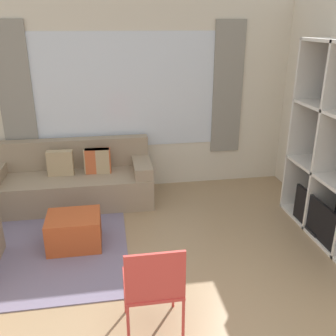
% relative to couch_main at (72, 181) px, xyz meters
% --- Properties ---
extents(wall_back, '(5.95, 0.11, 2.70)m').
position_rel_couch_main_xyz_m(wall_back, '(0.82, 0.45, 1.05)').
color(wall_back, beige).
rests_on(wall_back, ground_plane).
extents(area_rug, '(2.03, 1.96, 0.01)m').
position_rel_couch_main_xyz_m(area_rug, '(-0.35, -1.15, -0.30)').
color(area_rug, slate).
rests_on(area_rug, ground_plane).
extents(couch_main, '(2.19, 0.83, 0.84)m').
position_rel_couch_main_xyz_m(couch_main, '(0.00, 0.00, 0.00)').
color(couch_main, gray).
rests_on(couch_main, ground_plane).
extents(ottoman, '(0.58, 0.48, 0.38)m').
position_rel_couch_main_xyz_m(ottoman, '(0.10, -1.15, -0.12)').
color(ottoman, '#B74C23').
rests_on(ottoman, ground_plane).
extents(folding_chair, '(0.44, 0.46, 0.86)m').
position_rel_couch_main_xyz_m(folding_chair, '(0.80, -2.59, 0.21)').
color(folding_chair, '#CC3D38').
rests_on(folding_chair, ground_plane).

